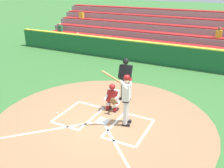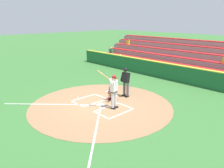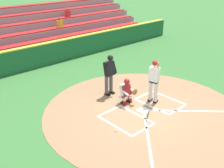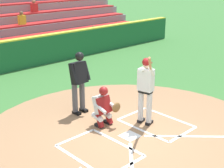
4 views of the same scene
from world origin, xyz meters
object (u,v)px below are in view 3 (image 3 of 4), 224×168
(baseball, at_px, (116,131))
(catcher, at_px, (127,90))
(batter, at_px, (154,78))
(plate_umpire, at_px, (109,72))

(baseball, bearing_deg, catcher, -145.63)
(catcher, distance_m, baseball, 2.24)
(batter, height_order, baseball, batter)
(catcher, bearing_deg, baseball, 34.37)
(catcher, distance_m, plate_umpire, 1.21)
(batter, height_order, plate_umpire, batter)
(baseball, bearing_deg, batter, -169.09)
(batter, relative_size, catcher, 1.88)
(batter, distance_m, baseball, 2.91)
(plate_umpire, xyz_separation_m, baseball, (1.84, 2.33, -1.04))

